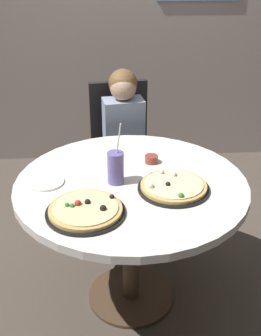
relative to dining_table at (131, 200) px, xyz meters
name	(u,v)px	position (x,y,z in m)	size (l,w,h in m)	color
ground_plane	(131,296)	(0.00, 0.00, -0.64)	(8.00, 8.00, 0.00)	#4C4238
dining_table	(131,200)	(0.00, 0.00, 0.00)	(1.14, 1.14, 0.75)	silver
chair_wooden	(121,144)	(-0.01, 0.93, -0.11)	(0.45, 0.45, 0.95)	black
diner_child	(126,161)	(0.01, 0.75, -0.16)	(0.30, 0.43, 1.08)	#3F4766
pizza_veggie	(173,187)	(0.20, -0.09, 0.12)	(0.34, 0.34, 0.05)	black
pizza_cheese	(86,210)	(-0.21, -0.27, 0.12)	(0.35, 0.35, 0.05)	black
soda_cup	(116,168)	(-0.07, 0.00, 0.19)	(0.08, 0.08, 0.31)	#6659A5
sauce_bowl	(151,159)	(0.12, 0.20, 0.13)	(0.07, 0.07, 0.04)	brown
plate_small	(46,182)	(-0.42, 0.01, 0.11)	(0.18, 0.18, 0.01)	white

